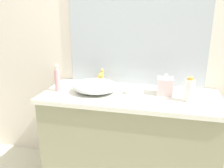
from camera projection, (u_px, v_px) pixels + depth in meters
The scene contains 9 objects.
bathroom_wall_rear at pixel (123, 32), 1.99m from camera, with size 6.00×0.06×2.60m, color silver.
vanity_counter at pixel (129, 141), 1.92m from camera, with size 1.39×0.58×0.85m.
wall_mirror_panel at pixel (137, 28), 1.92m from camera, with size 1.19×0.01×0.99m, color #B2BCC6.
sink_basin at pixel (95, 86), 1.83m from camera, with size 0.37×0.32×0.10m, color silver.
faucet at pixel (101, 77), 1.99m from camera, with size 0.03×0.12×0.14m.
soap_dispenser at pixel (57, 79), 1.84m from camera, with size 0.05×0.05×0.23m.
lotion_bottle at pixel (189, 90), 1.63m from camera, with size 0.07×0.07×0.18m.
tissue_box at pixel (165, 85), 1.77m from camera, with size 0.12×0.12×0.17m.
candle_jar at pixel (128, 91), 1.81m from camera, with size 0.06×0.06×0.03m, color silver.
Camera 1 is at (0.36, -1.28, 1.46)m, focal length 36.55 mm.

